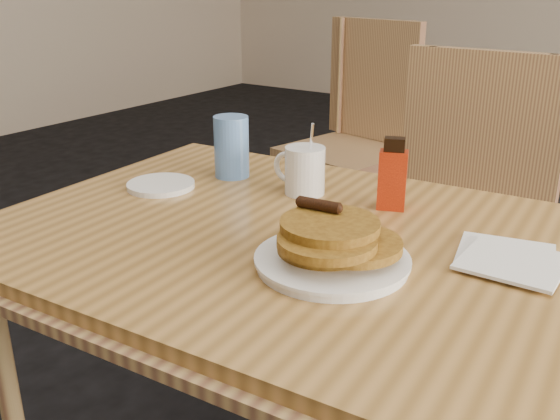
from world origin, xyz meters
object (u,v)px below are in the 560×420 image
object	(u,v)px
main_table	(320,257)
chair_wall_extra	(360,121)
chair_main_far	(462,201)
coffee_mug	(304,169)
pancake_plate	(333,250)
blue_tumbler	(231,147)
syrup_bottle	(393,176)

from	to	relation	value
main_table	chair_wall_extra	size ratio (longest dim) A/B	1.31
chair_main_far	coffee_mug	size ratio (longest dim) A/B	6.19
main_table	coffee_mug	world-z (taller)	coffee_mug
chair_wall_extra	pancake_plate	size ratio (longest dim) A/B	4.01
chair_wall_extra	pancake_plate	distance (m)	1.72
main_table	chair_wall_extra	xyz separation A→B (m)	(-0.67, 1.45, -0.10)
chair_main_far	blue_tumbler	xyz separation A→B (m)	(-0.38, -0.54, 0.22)
chair_main_far	coffee_mug	distance (m)	0.61
main_table	coffee_mug	distance (m)	0.26
chair_wall_extra	pancake_plate	world-z (taller)	chair_wall_extra
main_table	coffee_mug	bearing A→B (deg)	129.72
chair_wall_extra	syrup_bottle	xyz separation A→B (m)	(0.71, -1.24, 0.20)
main_table	chair_main_far	bearing A→B (deg)	88.38
chair_main_far	syrup_bottle	distance (m)	0.57
pancake_plate	syrup_bottle	bearing A→B (deg)	97.18
chair_wall_extra	syrup_bottle	size ratio (longest dim) A/B	6.91
chair_main_far	syrup_bottle	size ratio (longest dim) A/B	6.79
chair_main_far	coffee_mug	world-z (taller)	chair_main_far
chair_main_far	syrup_bottle	xyz separation A→B (m)	(0.02, -0.53, 0.22)
main_table	syrup_bottle	xyz separation A→B (m)	(0.04, 0.21, 0.11)
main_table	syrup_bottle	distance (m)	0.24
coffee_mug	pancake_plate	bearing A→B (deg)	-62.47
pancake_plate	coffee_mug	xyz separation A→B (m)	(-0.24, 0.28, 0.02)
chair_main_far	pancake_plate	distance (m)	0.85
coffee_mug	syrup_bottle	distance (m)	0.20
blue_tumbler	pancake_plate	bearing A→B (deg)	-33.34
pancake_plate	syrup_bottle	world-z (taller)	syrup_bottle
main_table	blue_tumbler	world-z (taller)	blue_tumbler
chair_main_far	pancake_plate	bearing A→B (deg)	-84.62
chair_main_far	chair_wall_extra	distance (m)	0.99
blue_tumbler	syrup_bottle	bearing A→B (deg)	1.73
chair_wall_extra	coffee_mug	bearing A→B (deg)	-55.87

